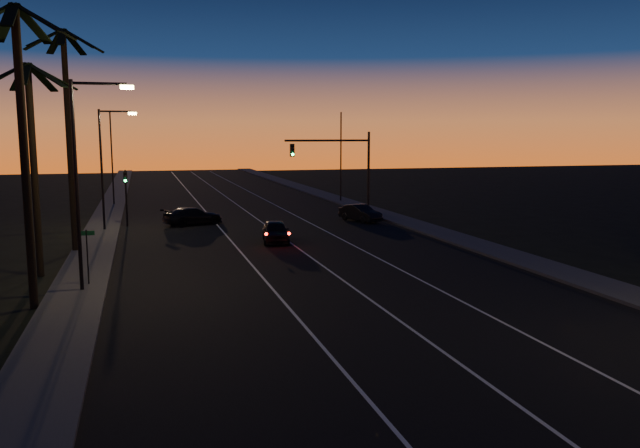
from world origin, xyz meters
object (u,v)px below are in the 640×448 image
object	(u,v)px
lead_car	(276,231)
right_car	(360,213)
signal_mast	(341,159)
cross_car	(193,216)

from	to	relation	value
lead_car	right_car	world-z (taller)	lead_car
lead_car	signal_mast	bearing A→B (deg)	52.27
lead_car	right_car	size ratio (longest dim) A/B	1.11
right_car	lead_car	bearing A→B (deg)	-137.95
lead_car	cross_car	world-z (taller)	lead_car
right_car	cross_car	size ratio (longest dim) A/B	0.85
right_car	signal_mast	bearing A→B (deg)	114.31
right_car	cross_car	world-z (taller)	cross_car
lead_car	cross_car	bearing A→B (deg)	115.58
signal_mast	right_car	bearing A→B (deg)	-65.69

